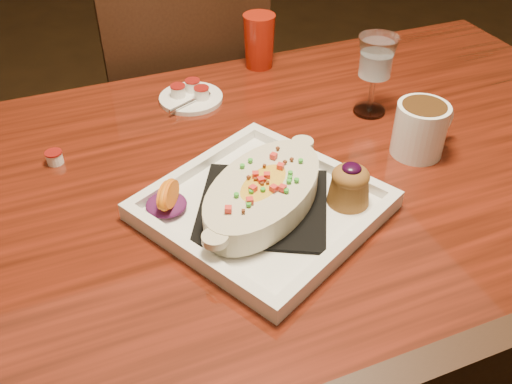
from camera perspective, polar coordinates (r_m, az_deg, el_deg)
name	(u,v)px	position (r m, az deg, el deg)	size (l,w,h in m)	color
table	(275,217)	(1.05, 1.91, -2.49)	(1.50, 0.90, 0.75)	maroon
chair_far	(184,119)	(1.62, -7.20, 7.21)	(0.42, 0.42, 0.93)	black
plate	(268,198)	(0.89, 1.19, -0.56)	(0.43, 0.43, 0.08)	white
coffee_mug	(422,127)	(1.06, 16.23, 6.26)	(0.13, 0.09, 0.10)	white
goblet	(376,61)	(1.14, 11.91, 12.65)	(0.08, 0.08, 0.16)	silver
saucer	(191,96)	(1.21, -6.55, 9.51)	(0.13, 0.13, 0.09)	white
creamer_loose	(54,157)	(1.07, -19.51, 3.28)	(0.03, 0.03, 0.02)	white
red_tumbler	(259,41)	(1.32, 0.31, 14.84)	(0.07, 0.07, 0.12)	#A21B0B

